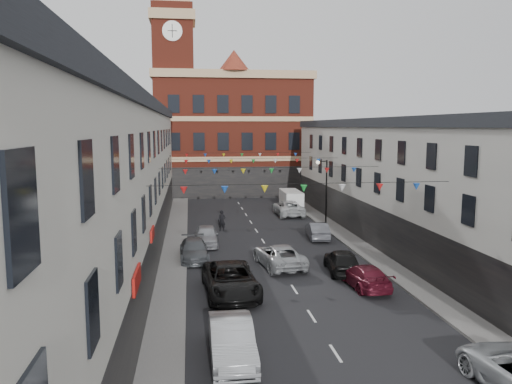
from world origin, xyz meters
name	(u,v)px	position (x,y,z in m)	size (l,w,h in m)	color
ground	(281,269)	(0.00, 0.00, 0.00)	(160.00, 160.00, 0.00)	black
pavement_left	(173,264)	(-6.90, 2.00, 0.07)	(1.80, 64.00, 0.15)	#605E5B
pavement_right	(374,256)	(6.90, 2.00, 0.07)	(1.80, 64.00, 0.15)	#605E5B
terrace_left	(90,187)	(-11.78, 1.00, 5.35)	(8.40, 56.00, 10.70)	silver
terrace_right	(450,189)	(11.78, 1.00, 4.85)	(8.40, 56.00, 9.70)	beige
civic_building	(231,133)	(0.00, 37.95, 8.14)	(20.60, 13.30, 18.50)	maroon
clock_tower	(174,80)	(-7.50, 35.00, 14.93)	(5.60, 5.60, 30.00)	maroon
distant_hill	(199,149)	(-4.00, 62.00, 5.00)	(40.00, 14.00, 10.00)	#2D4621
street_lamp	(324,183)	(6.55, 14.00, 3.90)	(1.10, 0.36, 6.00)	black
car_left_b	(232,340)	(-4.18, -11.95, 0.79)	(1.66, 4.77, 1.57)	#A3A6AB
car_left_c	(231,280)	(-3.60, -4.39, 0.83)	(2.75, 5.96, 1.66)	black
car_left_d	(194,250)	(-5.50, 3.10, 0.68)	(1.91, 4.69, 1.36)	#484C51
car_left_e	(206,236)	(-4.52, 7.20, 0.76)	(1.79, 4.44, 1.51)	#909298
car_right_c	(365,276)	(4.02, -4.14, 0.66)	(1.84, 4.52, 1.31)	maroon
car_right_d	(342,261)	(3.60, -1.28, 0.76)	(1.80, 4.48, 1.53)	black
car_right_e	(317,230)	(4.48, 8.21, 0.69)	(1.47, 4.21, 1.39)	#505258
car_right_f	(288,208)	(4.25, 19.05, 0.78)	(2.59, 5.61, 1.56)	silver
moving_car	(279,255)	(-0.02, 0.67, 0.74)	(2.45, 5.30, 1.47)	#9C9FA3
white_van	(291,201)	(5.17, 22.16, 1.07)	(1.86, 4.84, 2.14)	white
pedestrian	(222,221)	(-3.00, 12.24, 0.91)	(0.67, 0.44, 1.83)	black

